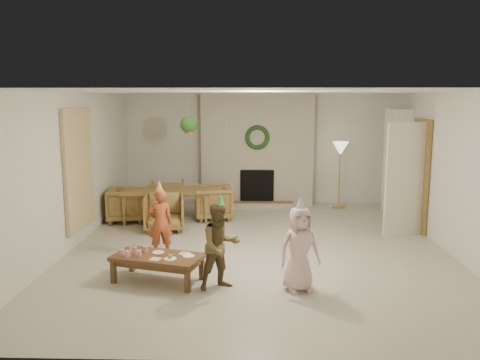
{
  "coord_description": "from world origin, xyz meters",
  "views": [
    {
      "loc": [
        -0.05,
        -7.69,
        2.42
      ],
      "look_at": [
        -0.3,
        0.4,
        1.05
      ],
      "focal_mm": 36.62,
      "sensor_mm": 36.0,
      "label": 1
    }
  ],
  "objects_px": {
    "dining_chair_near": "(164,212)",
    "dining_chair_left": "(127,205)",
    "coffee_table_top": "(158,257)",
    "child_red": "(160,223)",
    "dining_chair_right": "(214,202)",
    "child_pink": "(299,249)",
    "child_plaid": "(220,246)",
    "dining_table": "(166,205)",
    "dining_chair_far": "(167,196)"
  },
  "relations": [
    {
      "from": "dining_chair_near",
      "to": "dining_chair_left",
      "type": "distance_m",
      "value": 1.07
    },
    {
      "from": "coffee_table_top",
      "to": "child_red",
      "type": "height_order",
      "value": "child_red"
    },
    {
      "from": "dining_chair_left",
      "to": "child_red",
      "type": "xyz_separation_m",
      "value": [
        1.07,
        -2.14,
        0.19
      ]
    },
    {
      "from": "dining_chair_right",
      "to": "child_pink",
      "type": "xyz_separation_m",
      "value": [
        1.39,
        -3.67,
        0.21
      ]
    },
    {
      "from": "child_plaid",
      "to": "coffee_table_top",
      "type": "bearing_deg",
      "value": 136.82
    },
    {
      "from": "child_plaid",
      "to": "child_red",
      "type": "bearing_deg",
      "value": 100.16
    },
    {
      "from": "dining_table",
      "to": "coffee_table_top",
      "type": "bearing_deg",
      "value": -89.75
    },
    {
      "from": "child_red",
      "to": "child_plaid",
      "type": "relative_size",
      "value": 0.94
    },
    {
      "from": "coffee_table_top",
      "to": "child_red",
      "type": "distance_m",
      "value": 1.07
    },
    {
      "from": "dining_table",
      "to": "child_plaid",
      "type": "distance_m",
      "value": 3.76
    },
    {
      "from": "dining_chair_near",
      "to": "coffee_table_top",
      "type": "bearing_deg",
      "value": -89.68
    },
    {
      "from": "child_pink",
      "to": "dining_chair_left",
      "type": "bearing_deg",
      "value": 115.05
    },
    {
      "from": "dining_chair_left",
      "to": "coffee_table_top",
      "type": "height_order",
      "value": "dining_chair_left"
    },
    {
      "from": "dining_chair_far",
      "to": "coffee_table_top",
      "type": "xyz_separation_m",
      "value": [
        0.59,
        -4.03,
        -0.0
      ]
    },
    {
      "from": "child_red",
      "to": "dining_chair_far",
      "type": "bearing_deg",
      "value": -102.3
    },
    {
      "from": "dining_chair_near",
      "to": "child_red",
      "type": "distance_m",
      "value": 1.52
    },
    {
      "from": "coffee_table_top",
      "to": "dining_chair_near",
      "type": "bearing_deg",
      "value": 114.31
    },
    {
      "from": "dining_chair_near",
      "to": "child_plaid",
      "type": "relative_size",
      "value": 0.66
    },
    {
      "from": "dining_chair_near",
      "to": "dining_chair_left",
      "type": "height_order",
      "value": "same"
    },
    {
      "from": "dining_chair_right",
      "to": "dining_chair_left",
      "type": "bearing_deg",
      "value": -90.0
    },
    {
      "from": "coffee_table_top",
      "to": "child_plaid",
      "type": "relative_size",
      "value": 1.04
    },
    {
      "from": "dining_chair_left",
      "to": "dining_chair_right",
      "type": "relative_size",
      "value": 1.0
    },
    {
      "from": "dining_table",
      "to": "child_plaid",
      "type": "xyz_separation_m",
      "value": [
        1.33,
        -3.5,
        0.26
      ]
    },
    {
      "from": "dining_chair_far",
      "to": "child_red",
      "type": "xyz_separation_m",
      "value": [
        0.43,
        -3.0,
        0.19
      ]
    },
    {
      "from": "dining_chair_right",
      "to": "dining_chair_near",
      "type": "bearing_deg",
      "value": -51.34
    },
    {
      "from": "dining_table",
      "to": "dining_chair_far",
      "type": "height_order",
      "value": "dining_chair_far"
    },
    {
      "from": "child_red",
      "to": "child_plaid",
      "type": "bearing_deg",
      "value": 108.36
    },
    {
      "from": "dining_chair_right",
      "to": "child_red",
      "type": "distance_m",
      "value": 2.47
    },
    {
      "from": "dining_chair_left",
      "to": "child_pink",
      "type": "bearing_deg",
      "value": -146.16
    },
    {
      "from": "child_red",
      "to": "dining_table",
      "type": "bearing_deg",
      "value": -102.3
    },
    {
      "from": "dining_chair_far",
      "to": "child_red",
      "type": "bearing_deg",
      "value": 90.01
    },
    {
      "from": "child_plaid",
      "to": "dining_chair_far",
      "type": "bearing_deg",
      "value": 80.03
    },
    {
      "from": "child_pink",
      "to": "child_red",
      "type": "bearing_deg",
      "value": 130.48
    },
    {
      "from": "dining_chair_far",
      "to": "dining_chair_left",
      "type": "relative_size",
      "value": 1.0
    },
    {
      "from": "dining_chair_far",
      "to": "child_plaid",
      "type": "distance_m",
      "value": 4.5
    },
    {
      "from": "dining_chair_far",
      "to": "child_pink",
      "type": "relative_size",
      "value": 0.68
    },
    {
      "from": "dining_table",
      "to": "child_red",
      "type": "bearing_deg",
      "value": -89.99
    },
    {
      "from": "dining_chair_left",
      "to": "child_red",
      "type": "bearing_deg",
      "value": -161.53
    },
    {
      "from": "child_plaid",
      "to": "child_pink",
      "type": "relative_size",
      "value": 1.03
    },
    {
      "from": "dining_chair_far",
      "to": "dining_chair_right",
      "type": "height_order",
      "value": "same"
    },
    {
      "from": "dining_table",
      "to": "child_red",
      "type": "relative_size",
      "value": 1.64
    },
    {
      "from": "child_pink",
      "to": "coffee_table_top",
      "type": "bearing_deg",
      "value": 155.4
    },
    {
      "from": "dining_table",
      "to": "child_pink",
      "type": "relative_size",
      "value": 1.59
    },
    {
      "from": "dining_table",
      "to": "dining_chair_far",
      "type": "distance_m",
      "value": 0.76
    },
    {
      "from": "dining_table",
      "to": "dining_chair_left",
      "type": "xyz_separation_m",
      "value": [
        -0.75,
        -0.11,
        0.03
      ]
    },
    {
      "from": "dining_chair_right",
      "to": "child_red",
      "type": "relative_size",
      "value": 0.7
    },
    {
      "from": "dining_chair_near",
      "to": "child_red",
      "type": "relative_size",
      "value": 0.7
    },
    {
      "from": "coffee_table_top",
      "to": "child_red",
      "type": "relative_size",
      "value": 1.11
    },
    {
      "from": "dining_chair_near",
      "to": "coffee_table_top",
      "type": "height_order",
      "value": "dining_chair_near"
    },
    {
      "from": "dining_table",
      "to": "dining_chair_left",
      "type": "bearing_deg",
      "value": -180.0
    }
  ]
}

